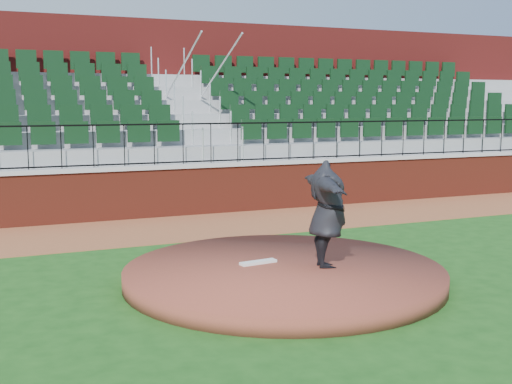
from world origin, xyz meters
TOP-DOWN VIEW (x-y plane):
  - ground at (0.00, 0.00)m, footprint 90.00×90.00m
  - warning_track at (0.00, 5.40)m, footprint 34.00×3.20m
  - field_wall at (0.00, 7.00)m, footprint 34.00×0.35m
  - wall_cap at (0.00, 7.00)m, footprint 34.00×0.45m
  - wall_railing at (0.00, 7.00)m, footprint 34.00×0.05m
  - seating_stands at (0.00, 9.72)m, footprint 34.00×5.10m
  - concourse_wall at (0.00, 12.52)m, footprint 34.00×0.50m
  - pitchers_mound at (-0.02, 0.33)m, footprint 5.07×5.07m
  - pitching_rubber at (-0.31, 0.69)m, footprint 0.64×0.23m
  - pitcher at (0.60, 0.06)m, footprint 1.09×2.17m

SIDE VIEW (x-z plane):
  - ground at x=0.00m, z-range 0.00..0.00m
  - warning_track at x=0.00m, z-range 0.00..0.01m
  - pitchers_mound at x=-0.02m, z-range 0.00..0.25m
  - pitching_rubber at x=-0.31m, z-range 0.25..0.29m
  - field_wall at x=0.00m, z-range 0.00..1.20m
  - pitcher at x=0.60m, z-range 0.25..1.95m
  - wall_cap at x=0.00m, z-range 1.20..1.30m
  - wall_railing at x=0.00m, z-range 1.30..2.30m
  - seating_stands at x=0.00m, z-range 0.00..4.60m
  - concourse_wall at x=0.00m, z-range 0.00..5.50m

